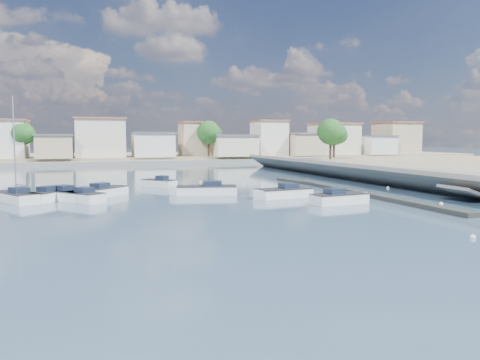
# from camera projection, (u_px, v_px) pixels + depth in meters

# --- Properties ---
(ground) EXTENTS (400.00, 400.00, 0.00)m
(ground) POSITION_uv_depth(u_px,v_px,m) (211.00, 174.00, 69.63)
(ground) COLOR #304C61
(ground) RESTS_ON ground
(seawall_walkway) EXTENTS (5.00, 90.00, 1.80)m
(seawall_walkway) POSITION_uv_depth(u_px,v_px,m) (443.00, 180.00, 49.57)
(seawall_walkway) COLOR slate
(seawall_walkway) RESTS_ON ground
(breakwater) EXTENTS (2.00, 31.02, 0.35)m
(breakwater) POSITION_uv_depth(u_px,v_px,m) (349.00, 191.00, 45.81)
(breakwater) COLOR black
(breakwater) RESTS_ON ground
(far_shore_land) EXTENTS (160.00, 40.00, 1.40)m
(far_shore_land) POSITION_uv_depth(u_px,v_px,m) (161.00, 157.00, 118.90)
(far_shore_land) COLOR gray
(far_shore_land) RESTS_ON ground
(far_shore_quay) EXTENTS (160.00, 2.50, 0.80)m
(far_shore_quay) POSITION_uv_depth(u_px,v_px,m) (175.00, 162.00, 99.00)
(far_shore_quay) COLOR slate
(far_shore_quay) RESTS_ON ground
(far_town) EXTENTS (113.01, 12.80, 8.35)m
(far_town) POSITION_uv_depth(u_px,v_px,m) (217.00, 140.00, 107.48)
(far_town) COLOR beige
(far_town) RESTS_ON far_shore_land
(shore_trees) EXTENTS (74.56, 38.32, 7.92)m
(shore_trees) POSITION_uv_depth(u_px,v_px,m) (217.00, 134.00, 98.30)
(shore_trees) COLOR #38281E
(shore_trees) RESTS_ON ground
(motorboat_a) EXTENTS (4.09, 4.57, 1.48)m
(motorboat_a) POSITION_uv_depth(u_px,v_px,m) (79.00, 197.00, 39.17)
(motorboat_a) COLOR white
(motorboat_a) RESTS_ON ground
(motorboat_b) EXTENTS (4.66, 4.75, 1.48)m
(motorboat_b) POSITION_uv_depth(u_px,v_px,m) (106.00, 192.00, 43.08)
(motorboat_b) COLOR white
(motorboat_b) RESTS_ON ground
(motorboat_c) EXTENTS (6.37, 3.26, 1.48)m
(motorboat_c) POSITION_uv_depth(u_px,v_px,m) (203.00, 191.00, 44.25)
(motorboat_c) COLOR white
(motorboat_c) RESTS_ON ground
(motorboat_d) EXTENTS (5.74, 2.87, 1.48)m
(motorboat_d) POSITION_uv_depth(u_px,v_px,m) (281.00, 194.00, 41.76)
(motorboat_d) COLOR white
(motorboat_d) RESTS_ON ground
(motorboat_e) EXTENTS (3.77, 4.50, 1.48)m
(motorboat_e) POSITION_uv_depth(u_px,v_px,m) (52.00, 196.00, 40.06)
(motorboat_e) COLOR white
(motorboat_e) RESTS_ON ground
(motorboat_f) EXTENTS (3.73, 3.90, 1.48)m
(motorboat_f) POSITION_uv_depth(u_px,v_px,m) (158.00, 184.00, 51.20)
(motorboat_f) COLOR white
(motorboat_f) RESTS_ON ground
(motorboat_g) EXTENTS (4.60, 5.11, 1.48)m
(motorboat_g) POSITION_uv_depth(u_px,v_px,m) (69.00, 196.00, 39.89)
(motorboat_g) COLOR white
(motorboat_g) RESTS_ON ground
(motorboat_h) EXTENTS (5.38, 2.54, 1.48)m
(motorboat_h) POSITION_uv_depth(u_px,v_px,m) (342.00, 199.00, 38.05)
(motorboat_h) COLOR white
(motorboat_h) RESTS_ON ground
(sailboat) EXTENTS (4.39, 5.78, 9.00)m
(sailboat) POSITION_uv_depth(u_px,v_px,m) (15.00, 197.00, 39.10)
(sailboat) COLOR white
(sailboat) RESTS_ON ground
(mooring_buoys) EXTENTS (17.80, 36.16, 0.32)m
(mooring_buoys) POSITION_uv_depth(u_px,v_px,m) (314.00, 193.00, 45.37)
(mooring_buoys) COLOR white
(mooring_buoys) RESTS_ON ground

